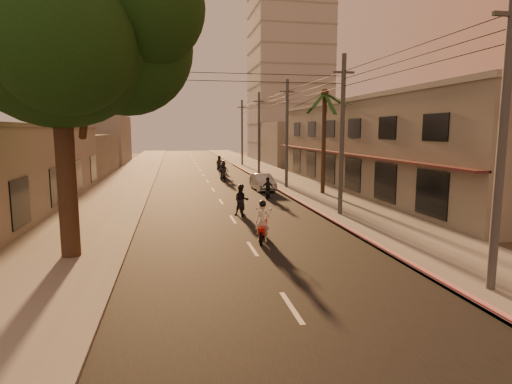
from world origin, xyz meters
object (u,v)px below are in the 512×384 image
(scooter_far_a, at_px, (223,172))
(scooter_red, at_px, (263,223))
(broadleaf_tree, at_px, (70,28))
(scooter_far_b, at_px, (224,170))
(palm_tree, at_px, (325,99))
(scooter_far_c, at_px, (219,164))
(scooter_mid_a, at_px, (241,201))
(scooter_mid_b, at_px, (268,189))
(parked_car, at_px, (263,182))

(scooter_far_a, bearing_deg, scooter_red, -98.93)
(broadleaf_tree, xyz_separation_m, scooter_far_b, (8.54, 27.25, -7.66))
(palm_tree, relative_size, scooter_red, 4.45)
(broadleaf_tree, height_order, scooter_far_c, broadleaf_tree)
(scooter_far_a, height_order, scooter_far_c, scooter_far_c)
(scooter_mid_a, distance_m, scooter_mid_b, 6.32)
(scooter_mid_b, relative_size, scooter_far_b, 0.88)
(scooter_red, bearing_deg, broadleaf_tree, -154.54)
(parked_car, bearing_deg, scooter_far_b, 98.77)
(scooter_far_a, distance_m, scooter_far_c, 10.63)
(scooter_far_c, bearing_deg, scooter_red, -100.53)
(palm_tree, distance_m, scooter_far_a, 14.03)
(scooter_mid_b, relative_size, scooter_far_c, 0.83)
(scooter_red, bearing_deg, scooter_far_a, 105.66)
(scooter_far_a, bearing_deg, palm_tree, -65.79)
(broadleaf_tree, xyz_separation_m, scooter_far_c, (8.93, 35.19, -7.64))
(palm_tree, bearing_deg, scooter_far_c, 104.92)
(scooter_mid_a, relative_size, scooter_far_b, 1.05)
(broadleaf_tree, distance_m, scooter_red, 10.60)
(palm_tree, xyz_separation_m, scooter_mid_a, (-7.34, -6.90, -6.32))
(scooter_red, xyz_separation_m, scooter_mid_b, (2.78, 11.67, -0.11))
(parked_car, bearing_deg, scooter_mid_a, -110.63)
(scooter_red, height_order, scooter_far_b, scooter_red)
(broadleaf_tree, height_order, parked_car, broadleaf_tree)
(scooter_red, height_order, scooter_far_a, scooter_red)
(broadleaf_tree, height_order, scooter_far_b, broadleaf_tree)
(scooter_red, distance_m, scooter_far_a, 23.64)
(scooter_red, height_order, scooter_mid_b, scooter_red)
(scooter_mid_b, bearing_deg, parked_car, 99.83)
(scooter_mid_b, height_order, scooter_far_a, scooter_far_a)
(scooter_mid_b, relative_size, scooter_far_a, 0.87)
(palm_tree, relative_size, scooter_far_b, 4.64)
(scooter_red, relative_size, scooter_mid_b, 1.18)
(parked_car, distance_m, scooter_far_c, 18.31)
(scooter_red, xyz_separation_m, scooter_mid_a, (-0.00, 5.99, 0.01))
(palm_tree, bearing_deg, parked_car, 142.56)
(broadleaf_tree, distance_m, scooter_mid_a, 12.64)
(scooter_far_c, bearing_deg, parked_car, -92.62)
(palm_tree, distance_m, scooter_far_b, 16.01)
(scooter_red, distance_m, parked_car, 16.32)
(scooter_red, distance_m, scooter_far_b, 26.31)
(scooter_mid_b, bearing_deg, scooter_mid_a, -99.38)
(scooter_mid_b, distance_m, parked_car, 4.35)
(scooter_red, relative_size, scooter_mid_a, 0.99)
(palm_tree, xyz_separation_m, parked_car, (-4.04, 3.10, -6.49))
(scooter_mid_a, xyz_separation_m, scooter_far_a, (0.92, 17.63, -0.03))
(scooter_mid_a, relative_size, parked_car, 0.46)
(scooter_red, relative_size, scooter_far_a, 1.03)
(palm_tree, relative_size, scooter_far_c, 4.35)
(scooter_mid_b, bearing_deg, palm_tree, 31.66)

